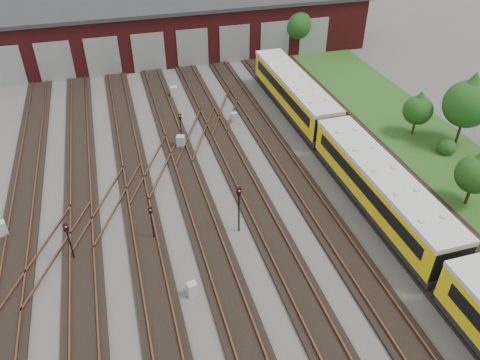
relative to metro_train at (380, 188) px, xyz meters
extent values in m
plane|color=#484643|center=(-10.00, -4.20, -1.95)|extent=(120.00, 120.00, 0.00)
cube|color=black|center=(-24.00, -4.20, -1.86)|extent=(2.40, 70.00, 0.18)
cube|color=brown|center=(-23.28, -4.20, -1.69)|extent=(0.10, 70.00, 0.15)
cube|color=black|center=(-20.00, -4.20, -1.86)|extent=(2.40, 70.00, 0.18)
cube|color=brown|center=(-20.72, -4.20, -1.69)|extent=(0.10, 70.00, 0.15)
cube|color=brown|center=(-19.28, -4.20, -1.69)|extent=(0.10, 70.00, 0.15)
cube|color=black|center=(-16.00, -4.20, -1.86)|extent=(2.40, 70.00, 0.18)
cube|color=brown|center=(-16.72, -4.20, -1.69)|extent=(0.10, 70.00, 0.15)
cube|color=brown|center=(-15.28, -4.20, -1.69)|extent=(0.10, 70.00, 0.15)
cube|color=black|center=(-12.00, -4.20, -1.86)|extent=(2.40, 70.00, 0.18)
cube|color=brown|center=(-12.72, -4.20, -1.69)|extent=(0.10, 70.00, 0.15)
cube|color=brown|center=(-11.28, -4.20, -1.69)|extent=(0.10, 70.00, 0.15)
cube|color=black|center=(-8.00, -4.20, -1.86)|extent=(2.40, 70.00, 0.18)
cube|color=brown|center=(-8.72, -4.20, -1.69)|extent=(0.10, 70.00, 0.15)
cube|color=brown|center=(-7.28, -4.20, -1.69)|extent=(0.10, 70.00, 0.15)
cube|color=black|center=(-4.00, -4.20, -1.86)|extent=(2.40, 70.00, 0.18)
cube|color=brown|center=(-4.72, -4.20, -1.69)|extent=(0.10, 70.00, 0.15)
cube|color=brown|center=(-3.28, -4.20, -1.69)|extent=(0.10, 70.00, 0.15)
cube|color=black|center=(0.00, -4.20, -1.86)|extent=(2.40, 70.00, 0.18)
cube|color=brown|center=(-0.72, -4.20, -1.69)|extent=(0.10, 70.00, 0.15)
cube|color=brown|center=(0.72, -4.20, -1.69)|extent=(0.10, 70.00, 0.15)
cube|color=black|center=(4.00, -4.20, -1.86)|extent=(2.40, 70.00, 0.18)
cube|color=brown|center=(3.28, -4.20, -1.69)|extent=(0.10, 70.00, 0.15)
cube|color=brown|center=(4.72, -4.20, -1.69)|extent=(0.10, 70.00, 0.15)
cube|color=brown|center=(-18.00, 5.80, -1.69)|extent=(5.40, 9.62, 0.15)
cube|color=brown|center=(-14.00, 9.80, -1.69)|extent=(5.40, 9.62, 0.15)
cube|color=brown|center=(-10.00, 13.80, -1.69)|extent=(5.40, 9.62, 0.15)
cube|color=brown|center=(-22.00, 1.80, -1.69)|extent=(5.40, 9.62, 0.15)
cube|color=brown|center=(-6.00, 17.80, -1.69)|extent=(5.40, 9.62, 0.15)
cube|color=#531416|center=(-10.00, 35.80, 1.05)|extent=(50.00, 12.00, 6.00)
cube|color=#2C2D2F|center=(-10.00, 35.80, 4.20)|extent=(51.00, 12.50, 0.40)
cube|color=gray|center=(-27.00, 29.78, 0.25)|extent=(3.60, 0.12, 4.40)
cube|color=gray|center=(-22.00, 29.78, 0.25)|extent=(3.60, 0.12, 4.40)
cube|color=gray|center=(-17.00, 29.78, 0.25)|extent=(3.60, 0.12, 4.40)
cube|color=gray|center=(-12.00, 29.78, 0.25)|extent=(3.60, 0.12, 4.40)
cube|color=gray|center=(-7.00, 29.78, 0.25)|extent=(3.60, 0.12, 4.40)
cube|color=gray|center=(-2.00, 29.78, 0.25)|extent=(3.60, 0.12, 4.40)
cube|color=gray|center=(3.00, 29.78, 0.25)|extent=(3.60, 0.12, 4.40)
cube|color=gray|center=(8.00, 29.78, 0.25)|extent=(3.60, 0.12, 4.40)
cube|color=#274D19|center=(9.00, 5.80, -1.92)|extent=(8.00, 55.00, 0.05)
cube|color=black|center=(0.00, 0.00, -1.31)|extent=(2.41, 15.30, 0.61)
cube|color=#DBBD0B|center=(0.00, 0.00, 0.11)|extent=(2.72, 15.30, 2.24)
cube|color=silver|center=(0.00, 0.00, 1.39)|extent=(2.82, 15.30, 0.31)
cube|color=black|center=(-1.35, -0.01, 0.37)|extent=(0.12, 13.45, 0.87)
cube|color=black|center=(1.35, 0.01, 0.37)|extent=(0.12, 13.45, 0.87)
cube|color=black|center=(0.00, 16.00, -1.31)|extent=(2.41, 15.30, 0.61)
cube|color=#DBBD0B|center=(0.00, 16.00, 0.11)|extent=(2.72, 15.30, 2.24)
cube|color=silver|center=(0.00, 16.00, 1.39)|extent=(2.82, 15.30, 0.31)
cube|color=black|center=(-1.35, 15.99, 0.37)|extent=(0.12, 13.45, 0.87)
cube|color=black|center=(1.35, 16.01, 0.37)|extent=(0.12, 13.45, 0.87)
cylinder|color=black|center=(-20.49, 0.93, -0.75)|extent=(0.10, 0.10, 2.39)
cube|color=black|center=(-20.49, 0.93, 0.70)|extent=(0.30, 0.24, 0.52)
sphere|color=red|center=(-20.49, 0.83, 0.80)|extent=(0.12, 0.12, 0.12)
cylinder|color=black|center=(-15.47, 1.42, -0.85)|extent=(0.09, 0.09, 2.19)
cube|color=black|center=(-15.47, 1.42, 0.47)|extent=(0.24, 0.16, 0.45)
sphere|color=red|center=(-15.47, 1.33, 0.56)|extent=(0.11, 0.11, 0.11)
cylinder|color=black|center=(-11.53, 12.68, -0.70)|extent=(0.09, 0.09, 2.50)
cube|color=black|center=(-11.53, 12.68, 0.79)|extent=(0.26, 0.20, 0.47)
sphere|color=red|center=(-11.53, 12.59, 0.88)|extent=(0.11, 0.11, 0.11)
cylinder|color=black|center=(-9.90, 0.66, -0.44)|extent=(0.11, 0.11, 3.02)
cube|color=black|center=(-9.90, 0.66, 1.34)|extent=(0.28, 0.17, 0.54)
sphere|color=red|center=(-9.90, 0.55, 1.45)|extent=(0.13, 0.13, 0.13)
cube|color=#ADB1B3|center=(-25.00, 4.48, -1.38)|extent=(0.82, 0.75, 1.15)
cube|color=#ADB1B3|center=(-11.68, 12.28, -1.39)|extent=(0.84, 0.78, 1.12)
cube|color=#ADB1B3|center=(-14.00, -3.90, -1.49)|extent=(0.65, 0.58, 0.92)
cube|color=#ADB1B3|center=(-10.56, 22.31, -1.38)|extent=(0.74, 0.64, 1.14)
cube|color=#ADB1B3|center=(-6.09, 15.49, -1.49)|extent=(0.67, 0.62, 0.91)
cylinder|color=#322316|center=(6.00, 30.80, -0.96)|extent=(0.23, 0.23, 1.97)
sphere|color=#174112|center=(6.00, 30.80, 1.66)|extent=(3.83, 3.83, 3.83)
cone|color=#174112|center=(6.00, 30.80, 3.03)|extent=(3.28, 3.28, 2.73)
cylinder|color=#322316|center=(8.59, 8.71, -1.29)|extent=(0.20, 0.20, 1.32)
sphere|color=#174112|center=(8.59, 8.71, 0.46)|extent=(2.56, 2.56, 2.56)
cone|color=#174112|center=(8.59, 8.71, 1.38)|extent=(2.19, 2.19, 1.83)
cylinder|color=#322316|center=(11.39, 6.35, -0.93)|extent=(0.23, 0.23, 2.03)
sphere|color=#174112|center=(11.39, 6.35, 1.77)|extent=(3.94, 3.94, 3.94)
cone|color=#174112|center=(11.39, 6.35, 3.18)|extent=(3.38, 3.38, 2.82)
cylinder|color=#322316|center=(6.60, -1.12, -1.24)|extent=(0.22, 0.22, 1.41)
sphere|color=#174112|center=(6.60, -1.12, 0.64)|extent=(2.75, 2.75, 2.75)
cone|color=#174112|center=(6.60, -1.12, 1.63)|extent=(2.36, 2.36, 1.96)
sphere|color=#174112|center=(9.51, 5.26, -1.18)|extent=(1.54, 1.54, 1.54)
sphere|color=#174112|center=(10.80, 30.67, -1.33)|extent=(1.24, 1.24, 1.24)
camera|label=1|loc=(-16.42, -22.00, 19.01)|focal=35.00mm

